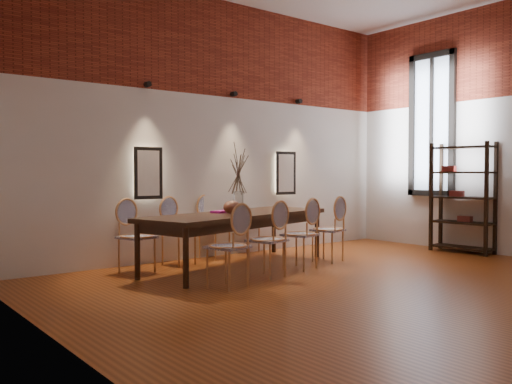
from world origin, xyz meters
TOP-DOWN VIEW (x-y plane):
  - floor at (0.00, 0.00)m, footprint 7.00×7.00m
  - wall_back at (0.00, 3.55)m, footprint 7.00×0.10m
  - wall_left at (-3.55, 0.00)m, footprint 0.10×7.00m
  - brick_band_back at (0.00, 3.48)m, footprint 7.00×0.02m
  - niche_left at (-1.30, 3.45)m, footprint 0.36×0.06m
  - niche_right at (1.30, 3.45)m, footprint 0.36×0.06m
  - spot_fixture_left at (-1.30, 3.42)m, footprint 0.08×0.10m
  - spot_fixture_mid at (0.20, 3.42)m, footprint 0.08×0.10m
  - spot_fixture_right at (1.60, 3.42)m, footprint 0.08×0.10m
  - window_glass at (3.46, 2.00)m, footprint 0.02×0.78m
  - window_frame at (3.44, 2.00)m, footprint 0.08×0.90m
  - window_mullion at (3.44, 2.00)m, footprint 0.06×0.06m
  - dining_table at (-0.42, 2.48)m, footprint 3.20×1.72m
  - chair_near_a at (-1.33, 1.44)m, footprint 0.54×0.54m
  - chair_near_b at (-0.59, 1.64)m, footprint 0.54×0.54m
  - chair_near_c at (0.15, 1.83)m, footprint 0.54×0.54m
  - chair_near_d at (0.88, 2.02)m, footprint 0.54×0.54m
  - chair_far_a at (-1.72, 2.94)m, footprint 0.54×0.54m
  - chair_far_b at (-0.98, 3.13)m, footprint 0.54×0.54m
  - chair_far_c at (-0.24, 3.32)m, footprint 0.54×0.54m
  - chair_far_d at (0.50, 3.51)m, footprint 0.54×0.54m
  - vase at (-0.41, 2.48)m, footprint 0.14×0.14m
  - dried_branches at (-0.41, 2.48)m, footprint 0.50×0.50m
  - bowl at (-0.59, 2.38)m, footprint 0.24×0.24m
  - book at (-0.59, 2.64)m, footprint 0.30×0.24m
  - shelving_rack at (3.28, 1.30)m, footprint 0.44×1.02m

SIDE VIEW (x-z plane):
  - floor at x=0.00m, z-range -0.02..0.00m
  - dining_table at x=-0.42m, z-range 0.00..0.75m
  - chair_near_a at x=-1.33m, z-range 0.00..0.94m
  - chair_near_b at x=-0.59m, z-range 0.00..0.94m
  - chair_near_c at x=0.15m, z-range 0.00..0.94m
  - chair_near_d at x=0.88m, z-range 0.00..0.94m
  - chair_far_a at x=-1.72m, z-range 0.00..0.94m
  - chair_far_b at x=-0.98m, z-range 0.00..0.94m
  - chair_far_c at x=-0.24m, z-range 0.00..0.94m
  - chair_far_d at x=0.50m, z-range 0.00..0.94m
  - book at x=-0.59m, z-range 0.75..0.78m
  - bowl at x=-0.59m, z-range 0.75..0.93m
  - vase at x=-0.41m, z-range 0.75..1.05m
  - shelving_rack at x=3.28m, z-range 0.00..1.80m
  - niche_left at x=-1.30m, z-range 0.97..1.63m
  - niche_right at x=1.30m, z-range 0.97..1.63m
  - dried_branches at x=-0.41m, z-range 1.00..1.70m
  - wall_back at x=0.00m, z-range 0.00..4.00m
  - wall_left at x=-3.55m, z-range 0.00..4.00m
  - window_glass at x=3.46m, z-range 0.96..3.34m
  - window_frame at x=3.44m, z-range 0.90..3.40m
  - window_mullion at x=3.44m, z-range 0.95..3.35m
  - spot_fixture_left at x=-1.30m, z-range 2.51..2.59m
  - spot_fixture_mid at x=0.20m, z-range 2.51..2.59m
  - spot_fixture_right at x=1.60m, z-range 2.51..2.59m
  - brick_band_back at x=0.00m, z-range 2.50..4.00m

